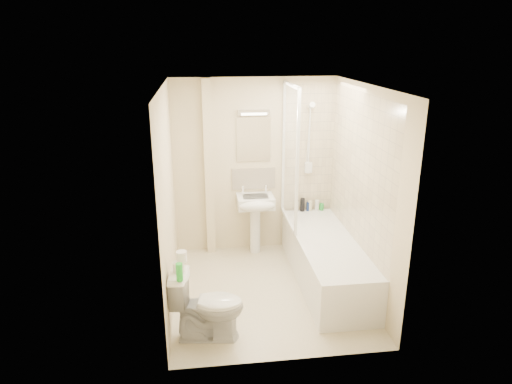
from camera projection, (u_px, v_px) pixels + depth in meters
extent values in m
plane|color=beige|center=(267.00, 291.00, 5.45)|extent=(2.50, 2.50, 0.00)
cube|color=beige|center=(254.00, 167.00, 6.25)|extent=(2.20, 0.02, 2.40)
cube|color=beige|center=(168.00, 200.00, 4.94)|extent=(0.02, 2.50, 2.40)
cube|color=beige|center=(363.00, 192.00, 5.20)|extent=(0.02, 2.50, 2.40)
cube|color=white|center=(269.00, 86.00, 4.69)|extent=(2.20, 2.50, 0.02)
cube|color=beige|center=(308.00, 149.00, 6.25)|extent=(0.70, 0.01, 1.75)
cube|color=beige|center=(359.00, 170.00, 5.27)|extent=(0.01, 2.10, 1.75)
cube|color=beige|center=(209.00, 169.00, 6.11)|extent=(0.12, 0.12, 2.40)
cube|color=beige|center=(254.00, 179.00, 6.29)|extent=(0.60, 0.02, 0.30)
cube|color=white|center=(254.00, 139.00, 6.11)|extent=(0.46, 0.01, 0.60)
cube|color=silver|center=(254.00, 112.00, 5.97)|extent=(0.42, 0.07, 0.07)
cube|color=white|center=(326.00, 261.00, 5.60)|extent=(0.70, 2.10, 0.55)
cube|color=white|center=(327.00, 244.00, 5.53)|extent=(0.56, 1.96, 0.05)
cube|color=white|center=(290.00, 156.00, 5.79)|extent=(0.01, 0.90, 1.80)
cube|color=white|center=(284.00, 148.00, 6.20)|extent=(0.04, 0.04, 1.80)
cube|color=white|center=(297.00, 165.00, 5.37)|extent=(0.04, 0.04, 1.80)
cube|color=white|center=(292.00, 85.00, 5.51)|extent=(0.04, 0.90, 0.04)
cube|color=white|center=(288.00, 220.00, 6.07)|extent=(0.04, 0.90, 0.03)
cylinder|color=white|center=(309.00, 141.00, 6.19)|extent=(0.02, 0.02, 0.90)
cylinder|color=white|center=(308.00, 172.00, 6.33)|extent=(0.05, 0.05, 0.02)
cylinder|color=white|center=(310.00, 107.00, 6.05)|extent=(0.05, 0.05, 0.02)
cylinder|color=white|center=(312.00, 106.00, 5.98)|extent=(0.08, 0.11, 0.11)
cube|color=white|center=(308.00, 168.00, 6.31)|extent=(0.10, 0.05, 0.14)
cylinder|color=white|center=(308.00, 137.00, 6.15)|extent=(0.01, 0.13, 0.84)
cylinder|color=white|center=(255.00, 230.00, 6.36)|extent=(0.14, 0.14, 0.67)
cube|color=white|center=(255.00, 202.00, 6.20)|extent=(0.50, 0.38, 0.15)
ellipsoid|color=white|center=(257.00, 206.00, 6.04)|extent=(0.50, 0.21, 0.15)
cube|color=silver|center=(255.00, 198.00, 6.18)|extent=(0.34, 0.25, 0.04)
cylinder|color=white|center=(243.00, 191.00, 6.24)|extent=(0.03, 0.03, 0.10)
cylinder|color=white|center=(266.00, 190.00, 6.28)|extent=(0.03, 0.03, 0.10)
sphere|color=white|center=(243.00, 187.00, 6.22)|extent=(0.04, 0.04, 0.04)
sphere|color=white|center=(266.00, 186.00, 6.26)|extent=(0.04, 0.04, 0.04)
cylinder|color=white|center=(296.00, 207.00, 6.42)|extent=(0.06, 0.06, 0.14)
cylinder|color=black|center=(302.00, 205.00, 6.42)|extent=(0.06, 0.06, 0.19)
cylinder|color=navy|center=(308.00, 206.00, 6.44)|extent=(0.05, 0.05, 0.13)
cylinder|color=beige|center=(310.00, 206.00, 6.44)|extent=(0.06, 0.06, 0.15)
cylinder|color=silver|center=(317.00, 205.00, 6.45)|extent=(0.06, 0.06, 0.15)
cylinder|color=green|center=(322.00, 207.00, 6.47)|extent=(0.06, 0.06, 0.10)
imported|color=white|center=(208.00, 305.00, 4.51)|extent=(0.58, 0.81, 0.72)
cylinder|color=white|center=(179.00, 267.00, 4.41)|extent=(0.11, 0.11, 0.09)
cylinder|color=white|center=(182.00, 256.00, 4.40)|extent=(0.10, 0.10, 0.10)
cylinder|color=green|center=(179.00, 272.00, 4.22)|extent=(0.06, 0.06, 0.17)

